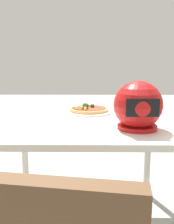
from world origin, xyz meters
The scene contains 4 objects.
dining_table centered at (0.00, 0.00, 0.64)m, with size 1.09×0.97×0.72m.
pizza_plate centered at (-0.02, -0.17, 0.73)m, with size 0.31×0.31×0.01m, color white.
pizza centered at (-0.02, -0.16, 0.75)m, with size 0.25×0.25×0.05m.
motorcycle_helmet centered at (-0.26, 0.24, 0.84)m, with size 0.23×0.23×0.23m.
Camera 1 is at (-0.03, 1.39, 1.03)m, focal length 38.94 mm.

